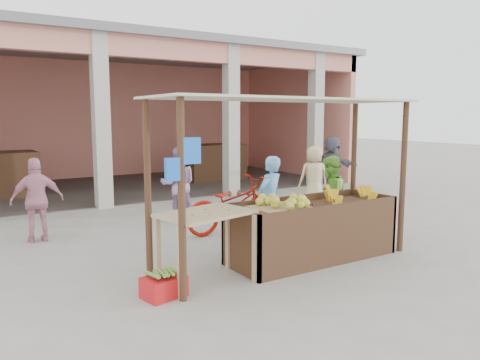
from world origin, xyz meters
TOP-DOWN VIEW (x-y plane):
  - ground at (0.00, 0.00)m, footprint 60.00×60.00m
  - market_building at (0.05, 8.93)m, footprint 14.40×6.40m
  - fruit_stall at (0.50, 0.00)m, footprint 2.60×0.95m
  - stall_awning at (-0.01, 0.06)m, footprint 4.09×1.35m
  - banana_heap at (1.17, -0.05)m, footprint 1.14×0.62m
  - melon_tray at (-0.12, -0.02)m, footprint 0.78×0.67m
  - berry_heap at (0.28, -0.06)m, footprint 0.40×0.33m
  - side_table at (-1.33, -0.07)m, footprint 1.29×1.00m
  - papaya_pile at (-1.33, -0.07)m, footprint 0.68×0.39m
  - red_crate at (-2.00, -0.23)m, footprint 0.54×0.43m
  - plantain_bundle at (-2.00, -0.23)m, footprint 0.38×0.27m
  - produce_sacks at (2.54, 5.33)m, footprint 0.97×0.72m
  - vendor_blue at (0.46, 1.02)m, footprint 0.70×0.60m
  - vendor_green at (1.62, 0.82)m, footprint 0.84×0.77m
  - motorcycle at (0.35, 2.05)m, footprint 0.79×2.07m
  - shopper_b at (-2.82, 3.23)m, footprint 0.93×0.52m
  - shopper_c at (3.16, 3.01)m, footprint 0.90×0.74m
  - shopper_d at (4.86, 4.20)m, footprint 0.70×1.59m
  - shopper_f at (-0.10, 3.44)m, footprint 0.93×0.75m

SIDE VIEW (x-z plane):
  - ground at x=0.00m, z-range 0.00..0.00m
  - red_crate at x=-2.00m, z-range 0.00..0.25m
  - plantain_bundle at x=-2.00m, z-range 0.25..0.33m
  - produce_sacks at x=2.54m, z-range 0.00..0.59m
  - fruit_stall at x=0.50m, z-range 0.00..0.80m
  - motorcycle at x=0.35m, z-range 0.00..1.07m
  - vendor_green at x=1.62m, z-range 0.00..1.52m
  - shopper_b at x=-2.82m, z-range 0.00..1.54m
  - side_table at x=-1.33m, z-range 0.32..1.25m
  - vendor_blue at x=0.46m, z-range 0.00..1.58m
  - shopper_c at x=3.16m, z-range 0.00..1.61m
  - shopper_f at x=-0.10m, z-range 0.00..1.65m
  - shopper_d at x=4.86m, z-range 0.00..1.69m
  - berry_heap at x=0.28m, z-range 0.80..0.93m
  - melon_tray at x=-0.12m, z-range 0.79..1.00m
  - banana_heap at x=1.17m, z-range 0.80..1.01m
  - papaya_pile at x=-1.33m, z-range 0.93..1.13m
  - stall_awning at x=-0.01m, z-range 0.78..3.17m
  - market_building at x=0.05m, z-range 0.60..4.80m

